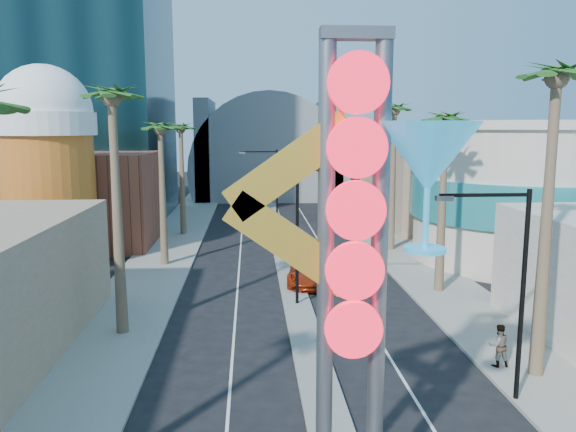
% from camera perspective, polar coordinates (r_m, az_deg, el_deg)
% --- Properties ---
extents(sidewalk_west, '(5.00, 100.00, 0.15)m').
position_cam_1_polar(sidewalk_west, '(47.60, -12.11, -3.42)').
color(sidewalk_west, gray).
rests_on(sidewalk_west, ground).
extents(sidewalk_east, '(5.00, 100.00, 0.15)m').
position_cam_1_polar(sidewalk_east, '(48.63, 10.67, -3.12)').
color(sidewalk_east, gray).
rests_on(sidewalk_east, ground).
extents(median, '(1.60, 84.00, 0.15)m').
position_cam_1_polar(median, '(50.10, -0.79, -2.60)').
color(median, gray).
rests_on(median, ground).
extents(brick_filler_west, '(10.00, 10.00, 8.00)m').
position_cam_1_polar(brick_filler_west, '(51.17, -19.00, 1.60)').
color(brick_filler_west, brown).
rests_on(brick_filler_west, ground).
extents(filler_east, '(10.00, 20.00, 10.00)m').
position_cam_1_polar(filler_east, '(62.09, 13.63, 3.99)').
color(filler_east, '#977E61').
rests_on(filler_east, ground).
extents(beer_mug, '(7.00, 7.00, 14.50)m').
position_cam_1_polar(beer_mug, '(43.52, -23.26, 5.24)').
color(beer_mug, '#C25F19').
rests_on(beer_mug, ground).
extents(turquoise_building, '(16.60, 16.60, 10.60)m').
position_cam_1_polar(turquoise_building, '(46.16, 22.71, 2.20)').
color(turquoise_building, '#BAAD9D').
rests_on(turquoise_building, ground).
extents(canopy, '(22.00, 16.00, 22.00)m').
position_cam_1_polar(canopy, '(83.26, -2.06, 4.97)').
color(canopy, slate).
rests_on(canopy, ground).
extents(neon_sign, '(6.53, 2.60, 12.55)m').
position_cam_1_polar(neon_sign, '(14.66, 9.77, -2.29)').
color(neon_sign, gray).
rests_on(neon_sign, ground).
extents(streetlight_0, '(3.79, 0.25, 8.00)m').
position_cam_1_polar(streetlight_0, '(31.61, 1.94, -0.60)').
color(streetlight_0, black).
rests_on(streetlight_0, ground).
extents(streetlight_1, '(3.79, 0.25, 8.00)m').
position_cam_1_polar(streetlight_1, '(55.30, -1.70, 3.52)').
color(streetlight_1, black).
rests_on(streetlight_1, ground).
extents(streetlight_2, '(3.45, 0.25, 8.00)m').
position_cam_1_polar(streetlight_2, '(21.84, 21.72, -5.74)').
color(streetlight_2, black).
rests_on(streetlight_2, ground).
extents(palm_1, '(2.40, 2.40, 12.70)m').
position_cam_1_polar(palm_1, '(27.76, -17.42, 9.99)').
color(palm_1, brown).
rests_on(palm_1, ground).
extents(palm_2, '(2.40, 2.40, 11.20)m').
position_cam_1_polar(palm_2, '(41.51, -12.83, 7.86)').
color(palm_2, brown).
rests_on(palm_2, ground).
extents(palm_3, '(2.40, 2.40, 11.20)m').
position_cam_1_polar(palm_3, '(53.40, -10.84, 8.12)').
color(palm_3, brown).
rests_on(palm_3, ground).
extents(palm_5, '(2.40, 2.40, 13.20)m').
position_cam_1_polar(palm_5, '(24.03, 25.54, 10.82)').
color(palm_5, brown).
rests_on(palm_5, ground).
extents(palm_6, '(2.40, 2.40, 11.70)m').
position_cam_1_polar(palm_6, '(35.00, 15.70, 8.31)').
color(palm_6, brown).
rests_on(palm_6, ground).
extents(palm_7, '(2.40, 2.40, 12.70)m').
position_cam_1_polar(palm_7, '(46.49, 10.76, 9.68)').
color(palm_7, brown).
rests_on(palm_7, ground).
extents(red_pickup, '(3.49, 6.28, 1.66)m').
position_cam_1_polar(red_pickup, '(37.01, 2.23, -5.59)').
color(red_pickup, '#9C270C').
rests_on(red_pickup, ground).
extents(pedestrian_b, '(0.91, 0.72, 1.83)m').
position_cam_1_polar(pedestrian_b, '(25.82, 20.61, -12.19)').
color(pedestrian_b, gray).
rests_on(pedestrian_b, sidewalk_east).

